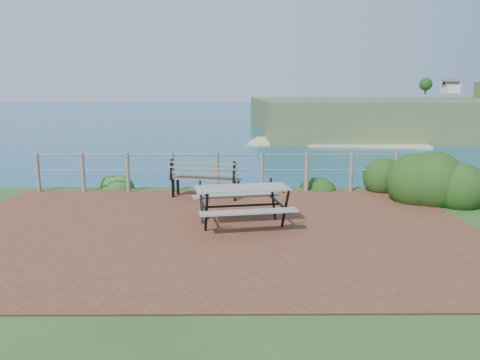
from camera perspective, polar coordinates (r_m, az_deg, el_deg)
The scene contains 9 objects.
ground at distance 8.88m, azimuth -3.62°, elevation -5.97°, with size 10.00×7.00×0.12m, color brown.
ocean at distance 208.51m, azimuth -0.60°, elevation 9.85°, with size 1200.00×1200.00×0.00m, color #156A80.
safety_railing at distance 12.02m, azimuth -2.79°, elevation 1.21°, with size 9.40×0.10×1.00m.
picnic_table at distance 8.94m, azimuth 0.22°, elevation -2.67°, with size 1.86×1.51×0.74m.
park_bench at distance 11.29m, azimuth -4.25°, elevation 0.86°, with size 1.74×0.84×0.95m.
shrub_right_front at distance 11.51m, azimuth 23.09°, elevation -2.96°, with size 1.52×1.52×2.15m, color #153C12.
shrub_right_edge at distance 13.05m, azimuth 17.80°, elevation -1.11°, with size 1.04×1.04×1.49m, color #153C12.
shrub_lip_west at distance 13.24m, azimuth -15.12°, elevation -0.80°, with size 0.82×0.82×0.58m, color #2B5520.
shrub_lip_east at distance 12.70m, azimuth 8.94°, elevation -1.04°, with size 0.76×0.76×0.49m, color #153C12.
Camera 1 is at (0.49, -8.50, 2.52)m, focal length 35.00 mm.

